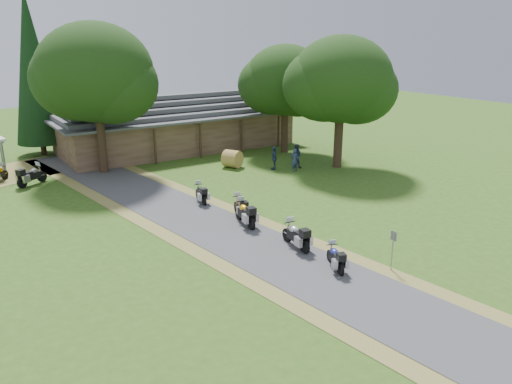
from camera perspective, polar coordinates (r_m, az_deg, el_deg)
ground at (r=23.41m, az=2.59°, el=-7.54°), size 120.00×120.00×0.00m
driveway at (r=26.24m, az=-3.42°, el=-4.68°), size 51.95×51.95×0.00m
lodge at (r=45.70m, az=-9.02°, el=8.01°), size 21.40×9.40×4.90m
motorcycle_row_a at (r=22.43m, az=9.07°, el=-7.30°), size 1.15×1.78×1.16m
motorcycle_row_b at (r=24.30m, az=4.58°, el=-4.83°), size 0.84×2.06×1.37m
motorcycle_row_c at (r=27.05m, az=-1.27°, el=-2.33°), size 0.96×2.15×1.42m
motorcycle_row_d at (r=28.28m, az=-1.80°, el=-1.58°), size 1.05×1.96×1.28m
motorcycle_row_e at (r=30.88m, az=-6.33°, el=-0.06°), size 0.92×1.87×1.22m
motorcycle_carport_b at (r=37.46m, az=-24.26°, el=1.82°), size 2.19×1.72×1.46m
person_a at (r=37.65m, az=4.41°, el=3.90°), size 0.60×0.44×2.05m
person_b at (r=38.66m, az=4.59°, el=4.36°), size 0.76×0.75×2.18m
person_c at (r=38.04m, az=2.09°, el=4.13°), size 0.69×0.74×2.12m
hay_bale at (r=38.80m, az=-2.73°, el=3.81°), size 1.76×1.71×1.35m
sign_post at (r=22.71m, az=15.32°, el=-6.47°), size 0.33×0.06×1.84m
oak_lodge_left at (r=38.12m, az=-17.72°, el=10.77°), size 8.28×8.28×11.83m
oak_lodge_right at (r=43.22m, az=3.35°, el=11.07°), size 6.98×6.98×10.01m
oak_driveway at (r=38.56m, az=9.63°, el=10.67°), size 7.58×7.58×10.84m
cedar_near at (r=45.92m, az=-24.06°, el=12.21°), size 3.97×3.97×13.52m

